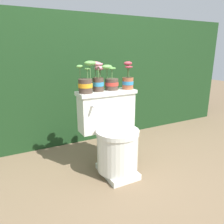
{
  "coord_description": "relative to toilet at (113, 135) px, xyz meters",
  "views": [
    {
      "loc": [
        -0.82,
        -1.45,
        1.03
      ],
      "look_at": [
        0.0,
        0.11,
        0.53
      ],
      "focal_mm": 35.0,
      "sensor_mm": 36.0,
      "label": 1
    }
  ],
  "objects": [
    {
      "name": "ground_plane",
      "position": [
        -0.0,
        -0.08,
        -0.33
      ],
      "size": [
        12.0,
        12.0,
        0.0
      ],
      "primitive_type": "plane",
      "color": "brown"
    },
    {
      "name": "toilet",
      "position": [
        0.0,
        0.0,
        0.0
      ],
      "size": [
        0.51,
        0.47,
        0.69
      ],
      "color": "silver",
      "rests_on": "ground"
    },
    {
      "name": "potted_plant_left",
      "position": [
        -0.19,
        0.11,
        0.45
      ],
      "size": [
        0.14,
        0.12,
        0.26
      ],
      "color": "#47382D",
      "rests_on": "toilet"
    },
    {
      "name": "potted_plant_midright",
      "position": [
        0.2,
        0.11,
        0.45
      ],
      "size": [
        0.1,
        0.1,
        0.24
      ],
      "color": "#9E5638",
      "rests_on": "toilet"
    },
    {
      "name": "potted_plant_midleft",
      "position": [
        -0.07,
        0.14,
        0.47
      ],
      "size": [
        0.13,
        0.13,
        0.24
      ],
      "color": "#47382D",
      "rests_on": "toilet"
    },
    {
      "name": "hedge_backdrop",
      "position": [
        -0.0,
        1.2,
        0.37
      ],
      "size": [
        4.18,
        0.97,
        1.4
      ],
      "color": "#193819",
      "rests_on": "ground"
    },
    {
      "name": "potted_plant_middle",
      "position": [
        0.05,
        0.14,
        0.44
      ],
      "size": [
        0.15,
        0.12,
        0.22
      ],
      "color": "#47382D",
      "rests_on": "toilet"
    }
  ]
}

